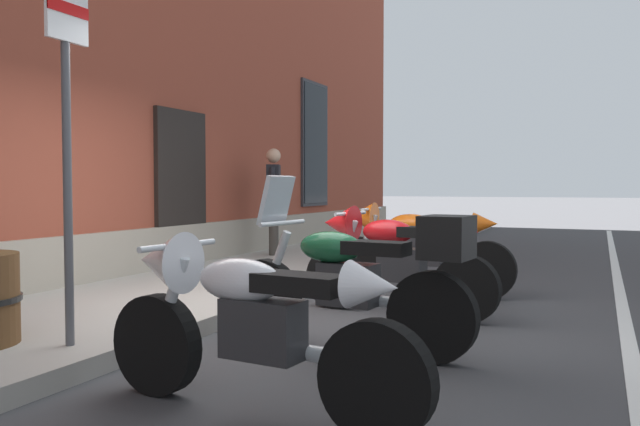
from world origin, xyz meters
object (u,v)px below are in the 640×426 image
Objects in this scene: motorcycle_green_touring at (355,279)px; pedestrian_dark_jacket at (274,195)px; motorcycle_white_sport at (243,315)px; motorcycle_orange_sport at (412,244)px; motorcycle_red_sport at (390,256)px; parking_sign at (67,107)px.

motorcycle_green_touring is 5.58m from pedestrian_dark_jacket.
motorcycle_orange_sport is (4.13, 0.20, 0.03)m from motorcycle_white_sport.
pedestrian_dark_jacket is (4.59, 3.13, 0.55)m from motorcycle_green_touring.
motorcycle_red_sport is 0.92× the size of motorcycle_orange_sport.
motorcycle_green_touring is at bearing -173.36° from motorcycle_orange_sport.
motorcycle_green_touring is at bearing -172.48° from motorcycle_red_sport.
motorcycle_white_sport is 1.02× the size of motorcycle_red_sport.
parking_sign is at bearing -165.69° from pedestrian_dark_jacket.
motorcycle_green_touring reaches higher than motorcycle_orange_sport.
motorcycle_red_sport reaches higher than motorcycle_white_sport.
motorcycle_white_sport is at bearing -153.44° from pedestrian_dark_jacket.
motorcycle_red_sport is (2.90, 0.08, 0.03)m from motorcycle_white_sport.
motorcycle_green_touring is at bearing -145.71° from pedestrian_dark_jacket.
pedestrian_dark_jacket reaches higher than motorcycle_orange_sport.
motorcycle_white_sport is 6.78m from pedestrian_dark_jacket.
motorcycle_orange_sport is at bearing 2.84° from motorcycle_white_sport.
motorcycle_red_sport is (1.45, 0.19, 0.02)m from motorcycle_green_touring.
motorcycle_white_sport is 0.98× the size of motorcycle_green_touring.
motorcycle_white_sport is 1.20× the size of pedestrian_dark_jacket.
motorcycle_white_sport is at bearing -177.16° from motorcycle_orange_sport.
parking_sign reaches higher than pedestrian_dark_jacket.
parking_sign reaches higher than motorcycle_orange_sport.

